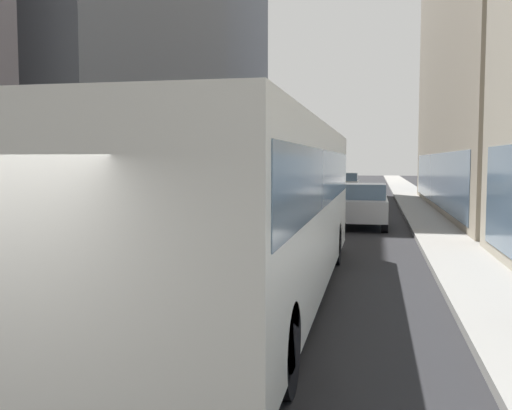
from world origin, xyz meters
TOP-DOWN VIEW (x-y plane):
  - ground_plane at (0.00, 35.00)m, footprint 120.00×120.00m
  - sidewalk_left at (-5.70, 35.00)m, footprint 2.40×110.00m
  - sidewalk_right at (5.70, 35.00)m, footprint 2.40×110.00m
  - building_right_far at (11.90, 47.79)m, footprint 8.17×18.50m
  - transit_bus at (1.20, 6.73)m, footprint 2.78×11.53m
  - car_blue_hatchback at (-2.80, 26.95)m, footprint 1.76×4.18m
  - car_yellow_taxi at (-1.20, 34.35)m, footprint 1.84×4.68m
  - car_silver_sedan at (2.80, 18.23)m, footprint 1.80×3.99m
  - car_white_van at (1.20, 37.35)m, footprint 1.78×3.94m
  - dalmatian_dog at (-0.69, 2.88)m, footprint 0.22×0.96m

SIDE VIEW (x-z plane):
  - ground_plane at x=0.00m, z-range 0.00..0.00m
  - sidewalk_left at x=-5.70m, z-range 0.00..0.15m
  - sidewalk_right at x=5.70m, z-range 0.00..0.15m
  - dalmatian_dog at x=-0.69m, z-range 0.15..0.87m
  - car_white_van at x=1.20m, z-range 0.01..1.63m
  - car_silver_sedan at x=2.80m, z-range 0.01..1.63m
  - car_blue_hatchback at x=-2.80m, z-range 0.01..1.63m
  - car_yellow_taxi at x=-1.20m, z-range 0.01..1.63m
  - transit_bus at x=1.20m, z-range 0.25..3.30m
  - building_right_far at x=11.90m, z-range -0.01..18.71m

